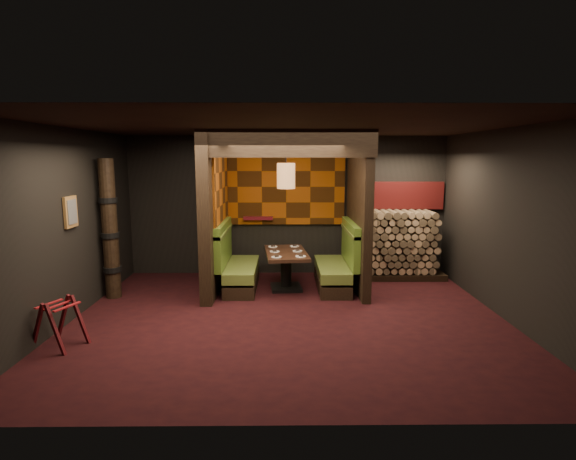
{
  "coord_description": "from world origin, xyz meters",
  "views": [
    {
      "loc": [
        -0.08,
        -6.5,
        2.41
      ],
      "look_at": [
        0.0,
        1.3,
        1.15
      ],
      "focal_mm": 28.0,
      "sensor_mm": 36.0,
      "label": 1
    }
  ],
  "objects_px": {
    "booth_bench_left": "(236,267)",
    "dining_table": "(286,264)",
    "firewood_stack": "(401,244)",
    "totem_column": "(110,230)",
    "luggage_rack": "(59,321)",
    "pendant_lamp": "(286,176)",
    "booth_bench_right": "(338,267)"
  },
  "relations": [
    {
      "from": "dining_table",
      "to": "luggage_rack",
      "type": "relative_size",
      "value": 1.92
    },
    {
      "from": "booth_bench_left",
      "to": "pendant_lamp",
      "type": "bearing_deg",
      "value": -9.09
    },
    {
      "from": "pendant_lamp",
      "to": "luggage_rack",
      "type": "distance_m",
      "value": 4.21
    },
    {
      "from": "booth_bench_right",
      "to": "totem_column",
      "type": "bearing_deg",
      "value": -172.14
    },
    {
      "from": "luggage_rack",
      "to": "firewood_stack",
      "type": "relative_size",
      "value": 0.42
    },
    {
      "from": "totem_column",
      "to": "luggage_rack",
      "type": "bearing_deg",
      "value": -87.77
    },
    {
      "from": "dining_table",
      "to": "pendant_lamp",
      "type": "bearing_deg",
      "value": -90.0
    },
    {
      "from": "luggage_rack",
      "to": "booth_bench_left",
      "type": "bearing_deg",
      "value": 52.39
    },
    {
      "from": "booth_bench_left",
      "to": "luggage_rack",
      "type": "height_order",
      "value": "booth_bench_left"
    },
    {
      "from": "pendant_lamp",
      "to": "luggage_rack",
      "type": "height_order",
      "value": "pendant_lamp"
    },
    {
      "from": "luggage_rack",
      "to": "totem_column",
      "type": "height_order",
      "value": "totem_column"
    },
    {
      "from": "totem_column",
      "to": "firewood_stack",
      "type": "height_order",
      "value": "totem_column"
    },
    {
      "from": "booth_bench_left",
      "to": "dining_table",
      "type": "distance_m",
      "value": 0.94
    },
    {
      "from": "pendant_lamp",
      "to": "totem_column",
      "type": "relative_size",
      "value": 0.41
    },
    {
      "from": "booth_bench_right",
      "to": "luggage_rack",
      "type": "height_order",
      "value": "booth_bench_right"
    },
    {
      "from": "dining_table",
      "to": "luggage_rack",
      "type": "height_order",
      "value": "dining_table"
    },
    {
      "from": "booth_bench_left",
      "to": "dining_table",
      "type": "relative_size",
      "value": 1.14
    },
    {
      "from": "booth_bench_right",
      "to": "booth_bench_left",
      "type": "bearing_deg",
      "value": 180.0
    },
    {
      "from": "pendant_lamp",
      "to": "luggage_rack",
      "type": "xyz_separation_m",
      "value": [
        -2.94,
        -2.46,
        -1.76
      ]
    },
    {
      "from": "booth_bench_left",
      "to": "luggage_rack",
      "type": "relative_size",
      "value": 2.19
    },
    {
      "from": "booth_bench_right",
      "to": "pendant_lamp",
      "type": "relative_size",
      "value": 1.62
    },
    {
      "from": "booth_bench_left",
      "to": "firewood_stack",
      "type": "distance_m",
      "value": 3.33
    },
    {
      "from": "dining_table",
      "to": "firewood_stack",
      "type": "distance_m",
      "value": 2.46
    },
    {
      "from": "firewood_stack",
      "to": "totem_column",
      "type": "bearing_deg",
      "value": -166.81
    },
    {
      "from": "booth_bench_left",
      "to": "totem_column",
      "type": "distance_m",
      "value": 2.3
    },
    {
      "from": "dining_table",
      "to": "firewood_stack",
      "type": "bearing_deg",
      "value": 19.01
    },
    {
      "from": "pendant_lamp",
      "to": "firewood_stack",
      "type": "height_order",
      "value": "pendant_lamp"
    },
    {
      "from": "totem_column",
      "to": "pendant_lamp",
      "type": "bearing_deg",
      "value": 7.58
    },
    {
      "from": "dining_table",
      "to": "pendant_lamp",
      "type": "distance_m",
      "value": 1.62
    },
    {
      "from": "dining_table",
      "to": "luggage_rack",
      "type": "distance_m",
      "value": 3.87
    },
    {
      "from": "pendant_lamp",
      "to": "firewood_stack",
      "type": "relative_size",
      "value": 0.57
    },
    {
      "from": "booth_bench_left",
      "to": "luggage_rack",
      "type": "xyz_separation_m",
      "value": [
        -2.01,
        -2.61,
        -0.07
      ]
    }
  ]
}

